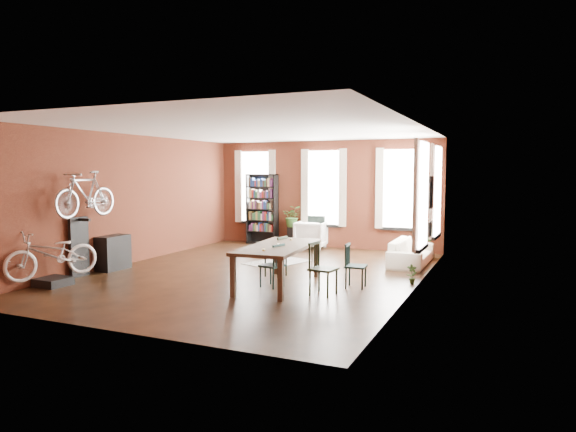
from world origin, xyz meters
The scene contains 19 objects.
room centered at (0.25, 0.62, 2.14)m, with size 9.00×9.04×3.22m.
dining_table centered at (0.97, -0.92, 0.41)m, with size 1.10×2.41×0.82m, color #4F3E2F.
dining_chair_a centered at (0.88, -1.03, 0.43)m, with size 0.40×0.40×0.86m, color #193734.
dining_chair_b centered at (0.51, -0.06, 0.44)m, with size 0.41×0.41×0.88m, color black.
dining_chair_c centered at (2.03, -1.24, 0.49)m, with size 0.45×0.45×0.98m, color #1D2E1B.
dining_chair_d centered at (2.42, -0.44, 0.43)m, with size 0.40×0.40×0.86m, color #173334.
bookshelf centered at (-2.00, 4.30, 1.10)m, with size 1.00×0.32×2.20m, color black.
white_armchair centered at (-0.27, 4.10, 0.44)m, with size 0.86×0.81×0.89m, color white.
cream_sofa centered at (2.95, 2.60, 0.41)m, with size 2.08×0.61×0.81m, color beige.
striped_rug centered at (-0.17, 1.50, 0.01)m, with size 1.00×1.60×0.01m, color black.
bike_trainer centered at (-3.18, -2.71, 0.08)m, with size 0.57×0.57×0.17m, color black.
bike_wall_rack centered at (-3.40, -1.80, 0.65)m, with size 0.16×0.60×1.30m, color black.
console_table centered at (-3.28, -0.90, 0.40)m, with size 0.40×0.80×0.80m, color black.
plant_stand centered at (-0.95, 4.30, 0.29)m, with size 0.29×0.29×0.59m, color black.
plant_by_sofa centered at (3.14, 3.81, 0.17)m, with size 0.42×0.75×0.34m, color #295421.
plant_small centered at (3.37, 0.36, 0.07)m, with size 0.21×0.40×0.14m, color #2A5421.
bicycle_floor centered at (-3.15, -2.72, 1.09)m, with size 0.64×0.97×1.84m, color beige.
bicycle_hung centered at (-3.15, -1.80, 2.13)m, with size 0.47×1.00×1.66m, color #A5A8AD.
plant_on_stand centered at (-0.95, 4.28, 0.84)m, with size 0.59×0.66×0.52m, color #326126.
Camera 1 is at (5.19, -10.08, 2.29)m, focal length 32.00 mm.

